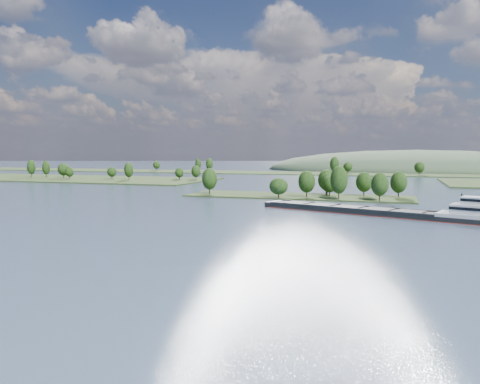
% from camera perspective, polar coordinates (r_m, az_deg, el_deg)
% --- Properties ---
extents(ground, '(1800.00, 1800.00, 0.00)m').
position_cam_1_polar(ground, '(152.91, 2.59, -2.66)').
color(ground, '#334258').
rests_on(ground, ground).
extents(tree_island, '(100.00, 32.22, 15.00)m').
position_cam_1_polar(tree_island, '(208.26, 8.80, 0.42)').
color(tree_island, '#233316').
rests_on(tree_island, ground).
extents(left_bank, '(300.00, 80.00, 15.02)m').
position_cam_1_polar(left_bank, '(394.60, -24.98, 1.69)').
color(left_bank, '#233316').
rests_on(left_bank, ground).
extents(back_shoreline, '(900.00, 60.00, 16.46)m').
position_cam_1_polar(back_shoreline, '(427.17, 14.14, 2.19)').
color(back_shoreline, '#233316').
rests_on(back_shoreline, ground).
extents(hill_west, '(320.00, 160.00, 44.00)m').
position_cam_1_polar(hill_west, '(526.47, 20.53, 2.45)').
color(hill_west, '#3B4E36').
rests_on(hill_west, ground).
extents(cargo_barge, '(74.33, 33.00, 10.22)m').
position_cam_1_polar(cargo_barge, '(155.78, 17.15, -2.26)').
color(cargo_barge, black).
rests_on(cargo_barge, ground).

